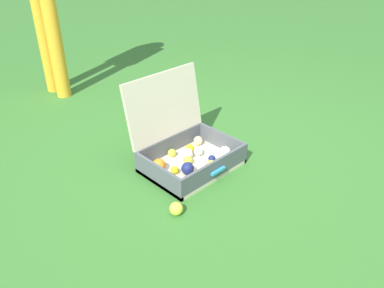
{
  "coord_description": "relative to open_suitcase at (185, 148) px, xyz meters",
  "views": [
    {
      "loc": [
        -1.49,
        -1.36,
        1.33
      ],
      "look_at": [
        -0.09,
        0.07,
        0.17
      ],
      "focal_mm": 35.84,
      "sensor_mm": 36.0,
      "label": 1
    }
  ],
  "objects": [
    {
      "name": "ground_plane",
      "position": [
        0.09,
        -0.13,
        -0.12
      ],
      "size": [
        16.0,
        16.0,
        0.0
      ],
      "primitive_type": "plane",
      "color": "#336B28"
    },
    {
      "name": "open_suitcase",
      "position": [
        0.0,
        0.0,
        0.0
      ],
      "size": [
        0.57,
        0.52,
        0.55
      ],
      "color": "beige",
      "rests_on": "ground"
    },
    {
      "name": "stray_ball_on_grass",
      "position": [
        -0.37,
        -0.32,
        -0.08
      ],
      "size": [
        0.07,
        0.07,
        0.07
      ],
      "primitive_type": "sphere",
      "color": "#CCDB38",
      "rests_on": "ground"
    }
  ]
}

